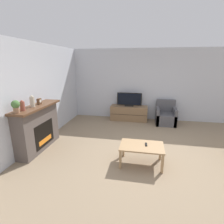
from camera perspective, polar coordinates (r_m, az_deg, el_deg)
name	(u,v)px	position (r m, az deg, el deg)	size (l,w,h in m)	color
ground_plane	(151,156)	(4.44, 12.63, -13.95)	(24.00, 24.00, 0.00)	#89755B
wall_back	(151,85)	(6.93, 12.70, 8.57)	(12.00, 0.06, 2.70)	silver
wall_left	(30,97)	(4.87, -25.29, 4.53)	(0.06, 12.00, 2.70)	silver
fireplace	(38,127)	(4.85, -23.06, -4.62)	(0.47, 1.56, 1.16)	#564C47
mantel_vase_left	(22,106)	(4.30, -27.23, 1.80)	(0.10, 0.10, 0.24)	#994C3D
mantel_vase_centre_left	(32,101)	(4.57, -24.62, 3.15)	(0.11, 0.11, 0.29)	beige
mantel_clock	(39,101)	(4.80, -22.69, 3.21)	(0.08, 0.11, 0.15)	brown
potted_plant	(16,106)	(4.14, -28.93, 1.76)	(0.17, 0.17, 0.27)	#936B4C
tv_stand	(129,113)	(6.85, 5.55, -0.34)	(1.40, 0.51, 0.56)	brown
tv	(129,100)	(6.72, 5.66, 3.92)	(0.94, 0.18, 0.52)	black
armchair	(166,116)	(6.71, 17.07, -1.33)	(0.70, 0.76, 0.85)	#4C4C51
coffee_table	(142,148)	(3.93, 9.66, -11.46)	(0.94, 0.60, 0.45)	#A37F56
remote	(146,144)	(3.94, 11.09, -10.35)	(0.05, 0.15, 0.02)	black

